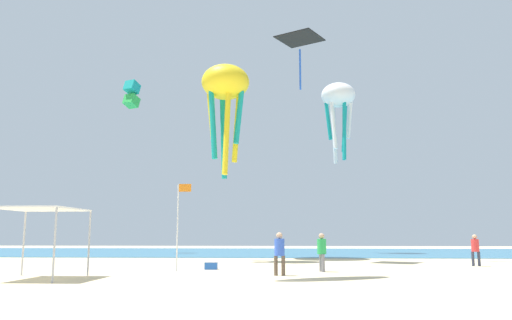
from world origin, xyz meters
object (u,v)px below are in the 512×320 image
cooler_box (211,266)px  kite_octopus_white (338,99)px  kite_box_teal (132,94)px  person_central (475,247)px  banner_flag (179,218)px  person_near_tent (279,250)px  person_leftmost (322,249)px  kite_diamond_black (300,41)px  kite_octopus_yellow (225,88)px  canopy_tent (40,212)px

cooler_box → kite_octopus_white: 25.90m
kite_octopus_white → kite_box_teal: kite_box_teal is taller
cooler_box → kite_box_teal: bearing=117.4°
person_central → kite_octopus_white: kite_octopus_white is taller
banner_flag → person_near_tent: bearing=-25.8°
person_central → kite_octopus_white: (-4.72, 17.35, 12.70)m
person_leftmost → banner_flag: (-6.26, 0.03, 1.33)m
kite_diamond_black → banner_flag: bearing=83.3°
person_central → banner_flag: bearing=31.0°
person_central → kite_box_teal: (-23.57, 17.14, 13.42)m
person_central → person_leftmost: bearing=42.4°
person_near_tent → kite_octopus_yellow: bearing=-61.3°
person_near_tent → cooler_box: size_ratio=2.91×
kite_diamond_black → person_leftmost: bearing=122.7°
banner_flag → kite_octopus_yellow: size_ratio=0.53×
person_central → kite_diamond_black: 15.82m
person_leftmost → cooler_box: person_leftmost is taller
kite_box_teal → person_leftmost: bearing=148.2°
kite_octopus_white → kite_octopus_yellow: kite_octopus_white is taller
person_leftmost → kite_octopus_white: size_ratio=0.23×
canopy_tent → banner_flag: 5.94m
kite_box_teal → banner_flag: bearing=135.7°
canopy_tent → cooler_box: (5.56, 5.22, -2.22)m
person_central → banner_flag: banner_flag is taller
person_central → kite_octopus_white: bearing=-60.3°
canopy_tent → person_near_tent: size_ratio=1.80×
person_leftmost → cooler_box: bearing=62.3°
kite_box_teal → person_central: bearing=166.3°
person_near_tent → kite_box_teal: size_ratio=0.66×
kite_box_teal → kite_octopus_white: bearing=-157.1°
kite_box_teal → canopy_tent: bearing=123.3°
kite_box_teal → cooler_box: bearing=139.7°
person_central → kite_diamond_black: (-8.60, 3.77, 12.74)m
person_near_tent → kite_box_teal: 30.35m
kite_diamond_black → kite_octopus_yellow: (-4.73, 0.26, -2.89)m
person_central → kite_octopus_yellow: (-13.33, 4.03, 9.84)m
person_leftmost → banner_flag: size_ratio=0.43×
person_near_tent → kite_box_teal: (-13.71, 23.54, 13.37)m
banner_flag → kite_octopus_white: size_ratio=0.53×
cooler_box → kite_octopus_white: (8.31, 20.51, 13.45)m
person_leftmost → person_central: bearing=-77.1°
kite_diamond_black → cooler_box: bearing=86.3°
kite_octopus_white → kite_box_teal: (-18.86, -0.21, 0.72)m
person_central → banner_flag: size_ratio=0.41×
cooler_box → kite_octopus_white: size_ratio=0.08×
person_near_tent → kite_diamond_black: size_ratio=0.49×
cooler_box → kite_box_teal: (-10.55, 20.30, 14.17)m
person_leftmost → cooler_box: (-4.96, 1.11, -0.78)m
canopy_tent → kite_box_teal: 28.62m
canopy_tent → person_leftmost: bearing=21.3°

